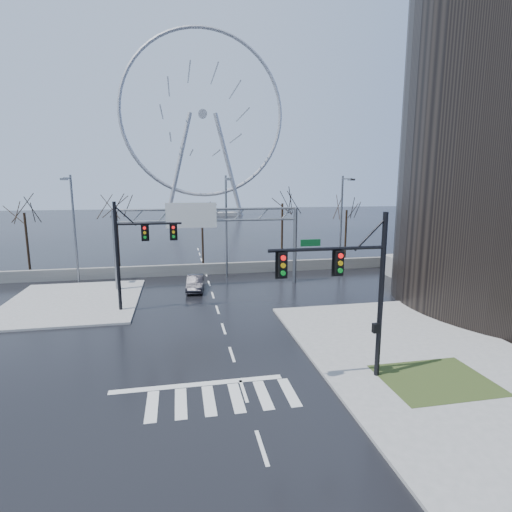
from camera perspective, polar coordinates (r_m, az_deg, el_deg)
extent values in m
plane|color=black|center=(22.61, -3.48, -13.85)|extent=(260.00, 260.00, 0.00)
cube|color=gray|center=(27.36, 17.48, -9.76)|extent=(12.00, 10.00, 0.15)
cube|color=gray|center=(34.75, -24.68, -5.94)|extent=(10.00, 12.00, 0.15)
cube|color=#31411B|center=(21.39, 24.28, -15.82)|extent=(5.00, 4.00, 0.02)
cube|color=slate|center=(41.46, -7.17, -1.84)|extent=(52.00, 0.50, 1.10)
cylinder|color=black|center=(19.54, 17.40, -5.75)|extent=(0.24, 0.24, 8.00)
cylinder|color=black|center=(17.90, 10.19, 0.99)|extent=(5.40, 0.16, 0.16)
cube|color=black|center=(18.05, 11.78, -0.92)|extent=(0.35, 0.28, 1.05)
cube|color=black|center=(17.22, 3.78, -1.26)|extent=(0.35, 0.28, 1.05)
cylinder|color=black|center=(30.23, -19.18, -0.24)|extent=(0.24, 0.24, 8.00)
cylinder|color=black|center=(29.66, -15.04, 4.47)|extent=(4.60, 0.16, 0.16)
cube|color=black|center=(29.60, -15.58, 3.27)|extent=(0.35, 0.28, 1.05)
cube|color=black|center=(29.51, -11.71, 3.41)|extent=(0.35, 0.28, 1.05)
cylinder|color=slate|center=(36.31, -19.41, 0.64)|extent=(0.36, 0.36, 7.00)
cylinder|color=slate|center=(37.46, 5.57, 1.47)|extent=(0.36, 0.36, 7.00)
cylinder|color=slate|center=(35.62, -6.84, 6.65)|extent=(16.00, 0.20, 0.20)
cylinder|color=slate|center=(35.70, -6.81, 5.05)|extent=(16.00, 0.20, 0.20)
cube|color=#09461B|center=(35.43, -9.24, 5.76)|extent=(4.20, 0.10, 2.00)
cube|color=silver|center=(35.37, -9.23, 5.76)|extent=(4.40, 0.02, 2.20)
cylinder|color=slate|center=(40.28, -24.48, 3.36)|extent=(0.20, 0.20, 10.00)
cylinder|color=slate|center=(38.99, -25.37, 10.03)|extent=(0.12, 2.20, 0.12)
cube|color=slate|center=(38.02, -25.73, 9.87)|extent=(0.50, 0.70, 0.18)
cylinder|color=slate|center=(39.46, -4.26, 4.14)|extent=(0.20, 0.20, 10.00)
cylinder|color=slate|center=(38.14, -4.15, 11.00)|extent=(0.12, 2.20, 0.12)
cube|color=slate|center=(37.14, -3.96, 10.87)|extent=(0.50, 0.70, 0.18)
cylinder|color=slate|center=(42.57, 12.04, 4.40)|extent=(0.20, 0.20, 10.00)
cylinder|color=slate|center=(41.35, 12.89, 10.72)|extent=(0.12, 2.20, 0.12)
cube|color=slate|center=(40.44, 13.47, 10.57)|extent=(0.50, 0.70, 0.18)
cylinder|color=black|center=(47.42, -29.87, 1.58)|extent=(0.24, 0.24, 6.30)
cylinder|color=black|center=(44.80, -19.14, 2.24)|extent=(0.24, 0.24, 6.75)
cylinder|color=black|center=(45.47, -7.64, 2.27)|extent=(0.24, 0.24, 5.85)
cylinder|color=black|center=(45.83, 3.74, 3.14)|extent=(0.24, 0.24, 7.02)
cylinder|color=black|center=(48.99, 12.68, 2.84)|extent=(0.24, 0.24, 6.12)
cube|color=gray|center=(116.03, -7.31, 5.96)|extent=(18.00, 6.00, 1.00)
torus|color=#B2B2B7|center=(117.21, -7.63, 19.49)|extent=(45.00, 1.00, 45.00)
cylinder|color=#B2B2B7|center=(117.21, -7.63, 19.49)|extent=(2.40, 1.50, 2.40)
cylinder|color=#B2B2B7|center=(115.55, -11.01, 12.54)|extent=(8.28, 1.20, 28.82)
cylinder|color=#B2B2B7|center=(116.47, -3.94, 12.68)|extent=(8.28, 1.20, 28.82)
imported|color=black|center=(35.37, -8.69, -3.83)|extent=(1.79, 4.12, 1.32)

